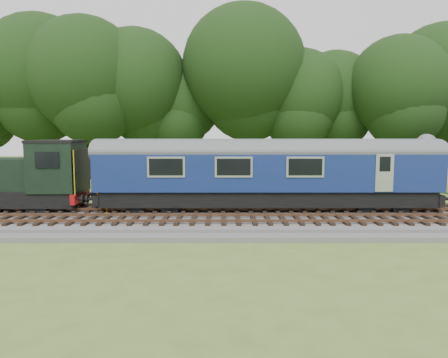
{
  "coord_description": "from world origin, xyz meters",
  "views": [
    {
      "loc": [
        3.47,
        -21.85,
        4.54
      ],
      "look_at": [
        3.53,
        1.4,
        2.0
      ],
      "focal_mm": 35.0,
      "sensor_mm": 36.0,
      "label": 1
    }
  ],
  "objects": [
    {
      "name": "ground",
      "position": [
        0.0,
        0.0,
        0.0
      ],
      "size": [
        120.0,
        120.0,
        0.0
      ],
      "primitive_type": "plane",
      "color": "#506B27",
      "rests_on": "ground"
    },
    {
      "name": "ballast",
      "position": [
        0.0,
        0.0,
        0.17
      ],
      "size": [
        70.0,
        7.0,
        0.35
      ],
      "primitive_type": "cube",
      "color": "#4C4C4F",
      "rests_on": "ground"
    },
    {
      "name": "track_north",
      "position": [
        0.0,
        1.4,
        0.42
      ],
      "size": [
        67.2,
        2.4,
        0.21
      ],
      "color": "black",
      "rests_on": "ballast"
    },
    {
      "name": "track_south",
      "position": [
        0.0,
        -1.6,
        0.42
      ],
      "size": [
        67.2,
        2.4,
        0.21
      ],
      "color": "black",
      "rests_on": "ballast"
    },
    {
      "name": "fence",
      "position": [
        0.0,
        4.5,
        0.0
      ],
      "size": [
        64.0,
        0.12,
        1.0
      ],
      "primitive_type": null,
      "color": "#6B6054",
      "rests_on": "ground"
    },
    {
      "name": "tree_line",
      "position": [
        0.0,
        22.0,
        0.0
      ],
      "size": [
        70.0,
        8.0,
        18.0
      ],
      "primitive_type": null,
      "color": "black",
      "rests_on": "ground"
    },
    {
      "name": "dmu_railcar",
      "position": [
        5.82,
        1.4,
        2.61
      ],
      "size": [
        18.05,
        2.86,
        3.88
      ],
      "color": "black",
      "rests_on": "ground"
    },
    {
      "name": "shunter_loco",
      "position": [
        -8.11,
        1.4,
        1.97
      ],
      "size": [
        8.91,
        2.6,
        3.38
      ],
      "color": "black",
      "rests_on": "ground"
    },
    {
      "name": "worker",
      "position": [
        -2.72,
        0.48,
        1.33
      ],
      "size": [
        0.75,
        0.52,
        1.96
      ],
      "primitive_type": "imported",
      "rotation": [
        0.0,
        0.0,
        0.08
      ],
      "color": "orange",
      "rests_on": "ballast"
    }
  ]
}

